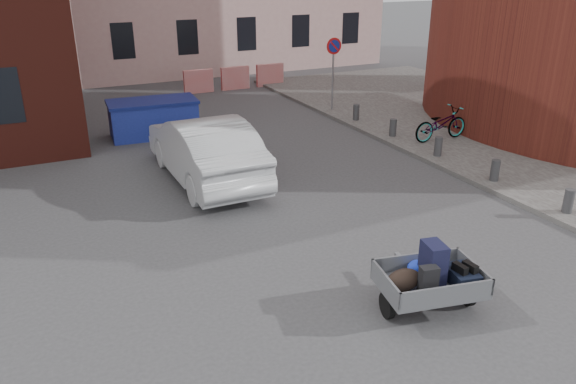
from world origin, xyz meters
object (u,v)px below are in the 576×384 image
silver_car (205,149)px  bicycle (441,124)px  dumpster (154,118)px  trailer (430,278)px

silver_car → bicycle: size_ratio=2.62×
dumpster → silver_car: (0.27, -4.58, 0.25)m
dumpster → silver_car: 4.60m
trailer → dumpster: bearing=109.1°
dumpster → silver_car: size_ratio=0.57×
trailer → dumpster: trailer is taller
dumpster → bicycle: 9.20m
bicycle → trailer: bearing=137.7°
silver_car → bicycle: bearing=178.2°
trailer → dumpster: 12.04m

